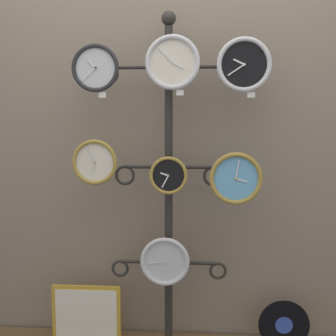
{
  "coord_description": "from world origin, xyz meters",
  "views": [
    {
      "loc": [
        0.19,
        -2.21,
        1.37
      ],
      "look_at": [
        0.0,
        0.36,
        1.09
      ],
      "focal_mm": 50.0,
      "sensor_mm": 36.0,
      "label": 1
    }
  ],
  "objects_px": {
    "clock_top_center": "(173,62)",
    "picture_frame": "(86,315)",
    "clock_bottom_center": "(165,261)",
    "clock_middle_center": "(168,175)",
    "clock_top_right": "(244,65)",
    "clock_top_left": "(95,68)",
    "clock_middle_right": "(236,178)",
    "vinyl_record": "(284,325)",
    "display_stand": "(169,225)",
    "clock_middle_left": "(95,162)"
  },
  "relations": [
    {
      "from": "clock_middle_left",
      "to": "clock_middle_right",
      "type": "bearing_deg",
      "value": -1.13
    },
    {
      "from": "clock_bottom_center",
      "to": "picture_frame",
      "type": "bearing_deg",
      "value": 174.22
    },
    {
      "from": "clock_middle_right",
      "to": "clock_top_right",
      "type": "bearing_deg",
      "value": 11.02
    },
    {
      "from": "clock_middle_center",
      "to": "clock_middle_right",
      "type": "xyz_separation_m",
      "value": [
        0.36,
        -0.01,
        -0.01
      ]
    },
    {
      "from": "vinyl_record",
      "to": "picture_frame",
      "type": "xyz_separation_m",
      "value": [
        -1.13,
        -0.02,
        0.03
      ]
    },
    {
      "from": "clock_middle_left",
      "to": "clock_bottom_center",
      "type": "distance_m",
      "value": 0.67
    },
    {
      "from": "clock_middle_left",
      "to": "clock_bottom_center",
      "type": "height_order",
      "value": "clock_middle_left"
    },
    {
      "from": "clock_top_left",
      "to": "clock_middle_center",
      "type": "distance_m",
      "value": 0.7
    },
    {
      "from": "clock_top_center",
      "to": "picture_frame",
      "type": "xyz_separation_m",
      "value": [
        -0.5,
        0.04,
        -1.43
      ]
    },
    {
      "from": "clock_middle_center",
      "to": "clock_bottom_center",
      "type": "height_order",
      "value": "clock_middle_center"
    },
    {
      "from": "clock_middle_center",
      "to": "display_stand",
      "type": "bearing_deg",
      "value": 93.64
    },
    {
      "from": "clock_middle_center",
      "to": "vinyl_record",
      "type": "xyz_separation_m",
      "value": [
        0.65,
        0.06,
        -0.86
      ]
    },
    {
      "from": "clock_top_right",
      "to": "vinyl_record",
      "type": "bearing_deg",
      "value": 13.14
    },
    {
      "from": "clock_top_left",
      "to": "vinyl_record",
      "type": "distance_m",
      "value": 1.77
    },
    {
      "from": "clock_top_left",
      "to": "clock_middle_right",
      "type": "relative_size",
      "value": 0.91
    },
    {
      "from": "display_stand",
      "to": "picture_frame",
      "type": "height_order",
      "value": "display_stand"
    },
    {
      "from": "clock_bottom_center",
      "to": "clock_middle_center",
      "type": "bearing_deg",
      "value": 28.18
    },
    {
      "from": "clock_top_left",
      "to": "clock_top_right",
      "type": "height_order",
      "value": "clock_top_right"
    },
    {
      "from": "display_stand",
      "to": "vinyl_record",
      "type": "relative_size",
      "value": 6.78
    },
    {
      "from": "picture_frame",
      "to": "display_stand",
      "type": "bearing_deg",
      "value": 8.24
    },
    {
      "from": "clock_top_left",
      "to": "vinyl_record",
      "type": "relative_size",
      "value": 0.9
    },
    {
      "from": "clock_top_center",
      "to": "clock_top_left",
      "type": "bearing_deg",
      "value": 178.79
    },
    {
      "from": "clock_top_left",
      "to": "clock_middle_right",
      "type": "xyz_separation_m",
      "value": [
        0.76,
        -0.01,
        -0.59
      ]
    },
    {
      "from": "display_stand",
      "to": "clock_top_left",
      "type": "xyz_separation_m",
      "value": [
        -0.39,
        -0.1,
        0.88
      ]
    },
    {
      "from": "clock_middle_left",
      "to": "clock_middle_right",
      "type": "xyz_separation_m",
      "value": [
        0.77,
        -0.02,
        -0.08
      ]
    },
    {
      "from": "clock_middle_center",
      "to": "clock_middle_right",
      "type": "distance_m",
      "value": 0.36
    },
    {
      "from": "clock_top_right",
      "to": "clock_middle_center",
      "type": "height_order",
      "value": "clock_top_right"
    },
    {
      "from": "clock_middle_center",
      "to": "vinyl_record",
      "type": "relative_size",
      "value": 0.73
    },
    {
      "from": "picture_frame",
      "to": "clock_middle_center",
      "type": "bearing_deg",
      "value": -4.35
    },
    {
      "from": "display_stand",
      "to": "vinyl_record",
      "type": "bearing_deg",
      "value": -4.03
    },
    {
      "from": "display_stand",
      "to": "vinyl_record",
      "type": "height_order",
      "value": "display_stand"
    },
    {
      "from": "clock_top_center",
      "to": "clock_middle_right",
      "type": "relative_size",
      "value": 1.02
    },
    {
      "from": "clock_top_center",
      "to": "clock_middle_center",
      "type": "bearing_deg",
      "value": 170.23
    },
    {
      "from": "clock_top_center",
      "to": "clock_bottom_center",
      "type": "relative_size",
      "value": 1.06
    },
    {
      "from": "clock_top_right",
      "to": "clock_middle_center",
      "type": "xyz_separation_m",
      "value": [
        -0.4,
        0.0,
        -0.59
      ]
    },
    {
      "from": "picture_frame",
      "to": "clock_bottom_center",
      "type": "bearing_deg",
      "value": -5.78
    },
    {
      "from": "clock_top_right",
      "to": "vinyl_record",
      "type": "relative_size",
      "value": 1.0
    },
    {
      "from": "display_stand",
      "to": "clock_middle_center",
      "type": "bearing_deg",
      "value": -86.36
    },
    {
      "from": "clock_middle_center",
      "to": "picture_frame",
      "type": "height_order",
      "value": "clock_middle_center"
    },
    {
      "from": "clock_top_left",
      "to": "vinyl_record",
      "type": "xyz_separation_m",
      "value": [
        1.05,
        0.05,
        -1.43
      ]
    },
    {
      "from": "clock_top_center",
      "to": "clock_middle_right",
      "type": "bearing_deg",
      "value": -0.6
    },
    {
      "from": "clock_middle_right",
      "to": "vinyl_record",
      "type": "distance_m",
      "value": 0.89
    },
    {
      "from": "clock_top_center",
      "to": "picture_frame",
      "type": "distance_m",
      "value": 1.51
    },
    {
      "from": "clock_middle_center",
      "to": "clock_top_center",
      "type": "bearing_deg",
      "value": -9.77
    },
    {
      "from": "clock_top_center",
      "to": "clock_top_right",
      "type": "height_order",
      "value": "clock_top_center"
    },
    {
      "from": "clock_middle_center",
      "to": "clock_bottom_center",
      "type": "relative_size",
      "value": 0.76
    },
    {
      "from": "display_stand",
      "to": "clock_middle_left",
      "type": "bearing_deg",
      "value": -166.41
    },
    {
      "from": "clock_top_right",
      "to": "clock_middle_right",
      "type": "bearing_deg",
      "value": -168.98
    },
    {
      "from": "clock_middle_center",
      "to": "vinyl_record",
      "type": "height_order",
      "value": "clock_middle_center"
    },
    {
      "from": "clock_top_center",
      "to": "clock_middle_left",
      "type": "xyz_separation_m",
      "value": [
        -0.43,
        0.01,
        -0.53
      ]
    }
  ]
}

